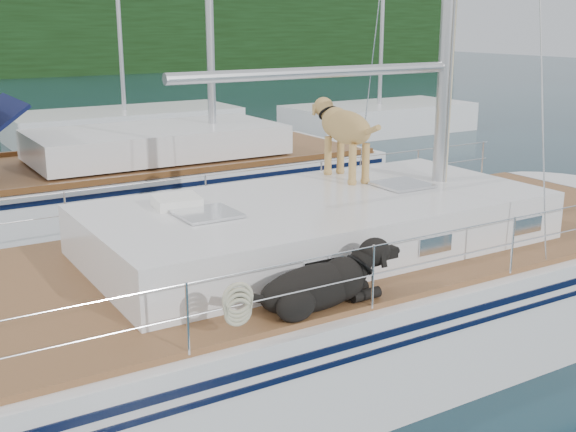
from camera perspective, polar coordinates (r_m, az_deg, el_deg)
ground at (r=8.37m, az=-2.25°, el=-11.42°), size 120.00×120.00×0.00m
main_sailboat at (r=8.14m, az=-1.67°, el=-6.97°), size 12.00×3.80×14.01m
neighbor_sailboat at (r=14.19m, az=-14.23°, el=2.05°), size 11.00×3.50×13.30m
bg_boat_center at (r=24.03m, az=-12.74°, el=7.00°), size 7.20×3.00×11.65m
bg_boat_east at (r=25.24m, az=7.19°, el=7.65°), size 6.40×3.00×11.65m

